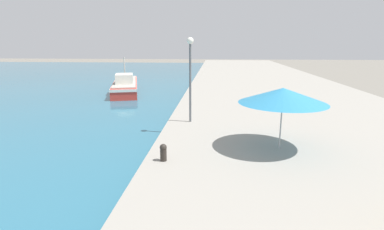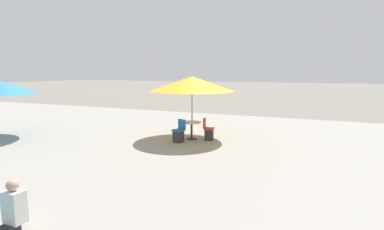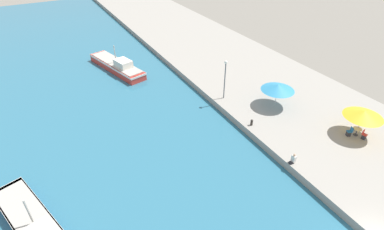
{
  "view_description": "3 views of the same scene",
  "coord_description": "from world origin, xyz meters",
  "px_view_note": "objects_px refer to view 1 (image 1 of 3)",
  "views": [
    {
      "loc": [
        2.63,
        4.1,
        5.03
      ],
      "look_at": [
        1.5,
        18.41,
        1.56
      ],
      "focal_mm": 28.0,
      "sensor_mm": 36.0,
      "label": 1
    },
    {
      "loc": [
        -2.92,
        3.55,
        3.59
      ],
      "look_at": [
        8.61,
        8.45,
        1.76
      ],
      "focal_mm": 28.0,
      "sensor_mm": 36.0,
      "label": 2
    },
    {
      "loc": [
        -15.94,
        -3.96,
        18.14
      ],
      "look_at": [
        -4.0,
        18.0,
        1.36
      ],
      "focal_mm": 28.0,
      "sensor_mm": 36.0,
      "label": 3
    }
  ],
  "objects_px": {
    "cafe_umbrella_white": "(283,96)",
    "lamppost": "(190,65)",
    "mooring_bollard": "(163,152)",
    "fishing_boat_mid": "(125,85)"
  },
  "relations": [
    {
      "from": "mooring_bollard",
      "to": "lamppost",
      "type": "distance_m",
      "value": 6.4
    },
    {
      "from": "mooring_bollard",
      "to": "lamppost",
      "type": "height_order",
      "value": "lamppost"
    },
    {
      "from": "cafe_umbrella_white",
      "to": "lamppost",
      "type": "xyz_separation_m",
      "value": [
        -4.06,
        4.01,
        0.88
      ]
    },
    {
      "from": "lamppost",
      "to": "fishing_boat_mid",
      "type": "bearing_deg",
      "value": 119.13
    },
    {
      "from": "fishing_boat_mid",
      "to": "cafe_umbrella_white",
      "type": "relative_size",
      "value": 3.13
    },
    {
      "from": "fishing_boat_mid",
      "to": "cafe_umbrella_white",
      "type": "bearing_deg",
      "value": -71.62
    },
    {
      "from": "fishing_boat_mid",
      "to": "mooring_bollard",
      "type": "height_order",
      "value": "fishing_boat_mid"
    },
    {
      "from": "fishing_boat_mid",
      "to": "lamppost",
      "type": "bearing_deg",
      "value": -75.75
    },
    {
      "from": "fishing_boat_mid",
      "to": "lamppost",
      "type": "distance_m",
      "value": 16.82
    },
    {
      "from": "cafe_umbrella_white",
      "to": "fishing_boat_mid",
      "type": "bearing_deg",
      "value": 123.27
    }
  ]
}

